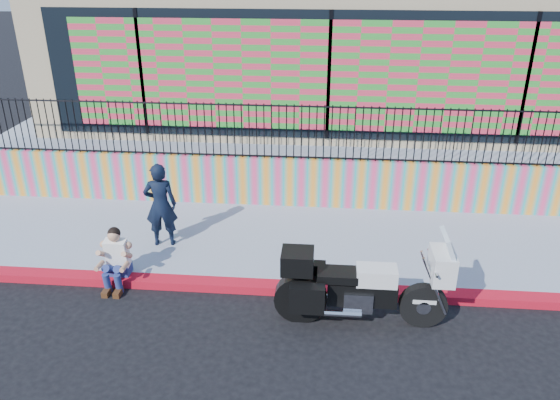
# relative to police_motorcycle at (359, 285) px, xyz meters

# --- Properties ---
(ground) EXTENTS (90.00, 90.00, 0.00)m
(ground) POSITION_rel_police_motorcycle_xyz_m (-0.57, 0.72, -0.69)
(ground) COLOR black
(ground) RESTS_ON ground
(red_curb) EXTENTS (16.00, 0.30, 0.15)m
(red_curb) POSITION_rel_police_motorcycle_xyz_m (-0.57, 0.72, -0.61)
(red_curb) COLOR #A40B1A
(red_curb) RESTS_ON ground
(sidewalk) EXTENTS (16.00, 3.00, 0.15)m
(sidewalk) POSITION_rel_police_motorcycle_xyz_m (-0.57, 2.37, -0.61)
(sidewalk) COLOR #8790A2
(sidewalk) RESTS_ON ground
(mural_wall) EXTENTS (16.00, 0.20, 1.10)m
(mural_wall) POSITION_rel_police_motorcycle_xyz_m (-0.57, 3.97, 0.01)
(mural_wall) COLOR #EF3E74
(mural_wall) RESTS_ON sidewalk
(metal_fence) EXTENTS (15.80, 0.04, 1.20)m
(metal_fence) POSITION_rel_police_motorcycle_xyz_m (-0.57, 3.97, 1.16)
(metal_fence) COLOR black
(metal_fence) RESTS_ON mural_wall
(elevated_platform) EXTENTS (16.00, 10.00, 1.25)m
(elevated_platform) POSITION_rel_police_motorcycle_xyz_m (-0.57, 9.07, -0.06)
(elevated_platform) COLOR #8790A2
(elevated_platform) RESTS_ON ground
(storefront_building) EXTENTS (14.00, 8.06, 4.00)m
(storefront_building) POSITION_rel_police_motorcycle_xyz_m (-0.57, 8.85, 2.56)
(storefront_building) COLOR tan
(storefront_building) RESTS_ON elevated_platform
(police_motorcycle) EXTENTS (2.64, 0.87, 1.64)m
(police_motorcycle) POSITION_rel_police_motorcycle_xyz_m (0.00, 0.00, 0.00)
(police_motorcycle) COLOR black
(police_motorcycle) RESTS_ON ground
(police_officer) EXTENTS (0.67, 0.50, 1.67)m
(police_officer) POSITION_rel_police_motorcycle_xyz_m (-3.67, 1.95, 0.30)
(police_officer) COLOR black
(police_officer) RESTS_ON sidewalk
(seated_man) EXTENTS (0.54, 0.71, 1.06)m
(seated_man) POSITION_rel_police_motorcycle_xyz_m (-4.13, 0.63, -0.24)
(seated_man) COLOR navy
(seated_man) RESTS_ON ground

